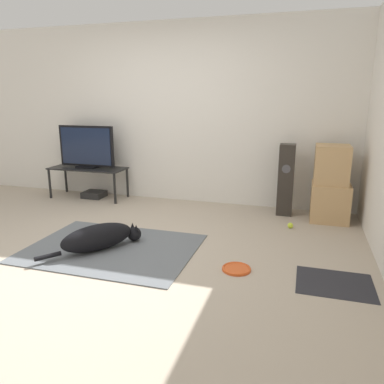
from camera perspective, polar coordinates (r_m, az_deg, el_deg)
ground_plane at (r=3.94m, az=-12.70°, el=-8.72°), size 12.00×12.00×0.00m
wall_back at (r=5.56m, az=-2.61°, el=11.77°), size 8.00×0.06×2.55m
area_rug at (r=3.98m, az=-12.10°, el=-8.37°), size 1.70×1.27×0.01m
dog at (r=3.92m, az=-13.86°, el=-6.71°), size 0.71×0.91×0.27m
frisbee at (r=3.47m, az=6.79°, el=-11.53°), size 0.26×0.26×0.03m
cardboard_box_lower at (r=5.01m, az=20.25°, el=-1.42°), size 0.46×0.47×0.47m
cardboard_box_upper at (r=4.91m, az=20.53°, el=3.93°), size 0.40×0.42×0.48m
floor_speaker at (r=5.03m, az=14.11°, el=1.80°), size 0.20×0.20×0.93m
tv_stand at (r=5.94m, az=-15.57°, el=3.11°), size 1.17×0.47×0.47m
tv at (r=5.89m, az=-15.79°, el=6.57°), size 0.90×0.20×0.63m
tennis_ball_by_boxes at (r=5.13m, az=13.56°, el=-2.95°), size 0.07×0.07×0.07m
tennis_ball_near_speaker at (r=4.62m, az=14.75°, el=-4.95°), size 0.07×0.07×0.07m
game_console at (r=6.01m, az=-14.68°, el=-0.34°), size 0.31×0.29×0.09m
door_mat at (r=3.44m, az=20.92°, el=-12.87°), size 0.62×0.52×0.01m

